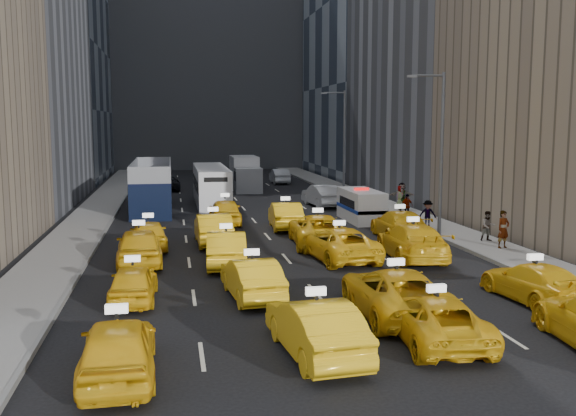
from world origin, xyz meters
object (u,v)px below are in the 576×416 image
at_px(city_bus, 211,186).
at_px(pedestrian_0, 503,229).
at_px(taxi_0, 118,348).
at_px(nypd_van, 361,206).
at_px(box_truck, 245,174).
at_px(taxi_2, 435,319).
at_px(double_decker, 152,186).
at_px(taxi_1, 316,327).

distance_m(city_bus, pedestrian_0, 24.92).
distance_m(taxi_0, nypd_van, 27.18).
bearing_deg(city_bus, pedestrian_0, -51.92).
bearing_deg(nypd_van, box_truck, 101.74).
bearing_deg(city_bus, taxi_2, -75.91).
bearing_deg(pedestrian_0, taxi_0, -156.92).
relative_size(nypd_van, city_bus, 0.45).
relative_size(box_truck, pedestrian_0, 3.78).
relative_size(taxi_2, nypd_van, 0.96).
bearing_deg(double_decker, taxi_0, -91.69).
xyz_separation_m(taxi_1, double_decker, (-5.15, 31.03, 0.94)).
bearing_deg(taxi_0, box_truck, -102.08).
distance_m(taxi_1, city_bus, 33.58).
height_order(nypd_van, double_decker, double_decker).
bearing_deg(nypd_van, taxi_0, -122.14).
bearing_deg(taxi_1, box_truck, -99.86).
height_order(double_decker, pedestrian_0, double_decker).
height_order(taxi_1, city_bus, city_bus).
distance_m(taxi_0, taxi_2, 8.89).
bearing_deg(taxi_2, city_bus, -77.51).
bearing_deg(box_truck, double_decker, -119.86).
distance_m(city_bus, box_truck, 10.38).
distance_m(nypd_van, pedestrian_0, 11.39).
bearing_deg(double_decker, nypd_van, -32.69).
bearing_deg(taxi_1, taxi_2, -178.80).
height_order(taxi_2, pedestrian_0, pedestrian_0).
distance_m(taxi_0, pedestrian_0, 21.78).
bearing_deg(taxi_0, taxi_2, -174.24).
relative_size(taxi_0, double_decker, 0.38).
relative_size(taxi_1, double_decker, 0.40).
height_order(taxi_2, double_decker, double_decker).
bearing_deg(double_decker, box_truck, 54.47).
distance_m(taxi_0, box_truck, 44.67).
bearing_deg(city_bus, nypd_van, -43.19).
height_order(taxi_1, box_truck, box_truck).
distance_m(taxi_0, city_bus, 34.53).
bearing_deg(taxi_0, double_decker, -91.53).
bearing_deg(box_truck, taxi_2, -85.17).
bearing_deg(taxi_0, city_bus, -98.84).
bearing_deg(pedestrian_0, double_decker, 119.40).
height_order(taxi_0, double_decker, double_decker).
xyz_separation_m(taxi_2, box_truck, (-0.62, 42.78, 0.87)).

